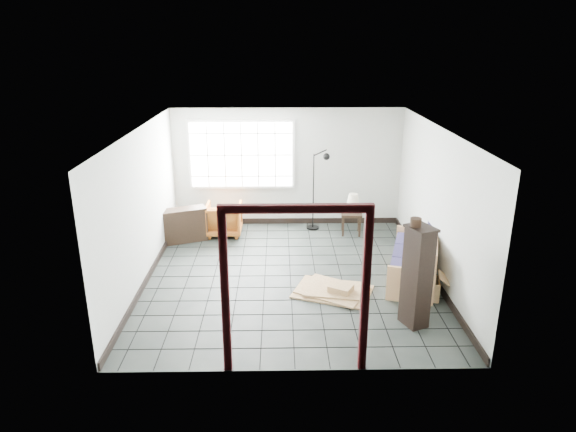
{
  "coord_description": "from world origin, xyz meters",
  "views": [
    {
      "loc": [
        -0.19,
        -8.25,
        3.98
      ],
      "look_at": [
        -0.03,
        0.3,
        1.02
      ],
      "focal_mm": 32.0,
      "sensor_mm": 36.0,
      "label": 1
    }
  ],
  "objects_px": {
    "armchair": "(224,217)",
    "tall_shelf": "(417,276)",
    "futon_sofa": "(417,261)",
    "side_table": "(351,216)"
  },
  "relations": [
    {
      "from": "futon_sofa",
      "to": "side_table",
      "type": "relative_size",
      "value": 4.37
    },
    {
      "from": "futon_sofa",
      "to": "armchair",
      "type": "xyz_separation_m",
      "value": [
        -3.58,
        2.19,
        0.06
      ]
    },
    {
      "from": "futon_sofa",
      "to": "tall_shelf",
      "type": "bearing_deg",
      "value": -88.84
    },
    {
      "from": "futon_sofa",
      "to": "side_table",
      "type": "height_order",
      "value": "futon_sofa"
    },
    {
      "from": "armchair",
      "to": "tall_shelf",
      "type": "bearing_deg",
      "value": 130.66
    },
    {
      "from": "armchair",
      "to": "tall_shelf",
      "type": "relative_size",
      "value": 0.5
    },
    {
      "from": "armchair",
      "to": "tall_shelf",
      "type": "distance_m",
      "value": 4.89
    },
    {
      "from": "armchair",
      "to": "futon_sofa",
      "type": "bearing_deg",
      "value": 149.07
    },
    {
      "from": "armchair",
      "to": "side_table",
      "type": "distance_m",
      "value": 2.72
    },
    {
      "from": "futon_sofa",
      "to": "side_table",
      "type": "xyz_separation_m",
      "value": [
        -0.86,
        2.17,
        0.08
      ]
    }
  ]
}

